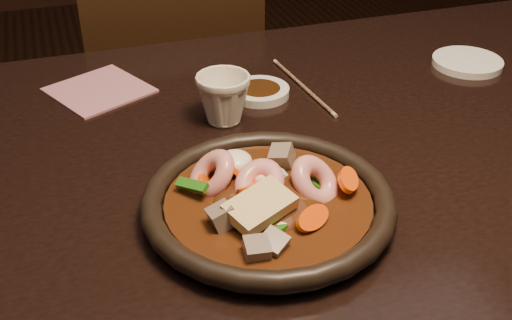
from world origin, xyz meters
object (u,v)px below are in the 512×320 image
object	(u,v)px
table	(387,174)
tea_cup	(223,97)
plate	(268,204)
chair	(173,112)

from	to	relation	value
table	tea_cup	size ratio (longest dim) A/B	19.24
plate	tea_cup	distance (m)	0.25
plate	tea_cup	world-z (taller)	tea_cup
table	tea_cup	bearing A→B (deg)	154.49
table	plate	xyz separation A→B (m)	(-0.24, -0.13, 0.09)
chair	table	bearing A→B (deg)	107.58
table	plate	size ratio (longest dim) A/B	5.12
table	plate	bearing A→B (deg)	-151.48
chair	tea_cup	distance (m)	0.65
plate	tea_cup	xyz separation A→B (m)	(0.01, 0.24, 0.03)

